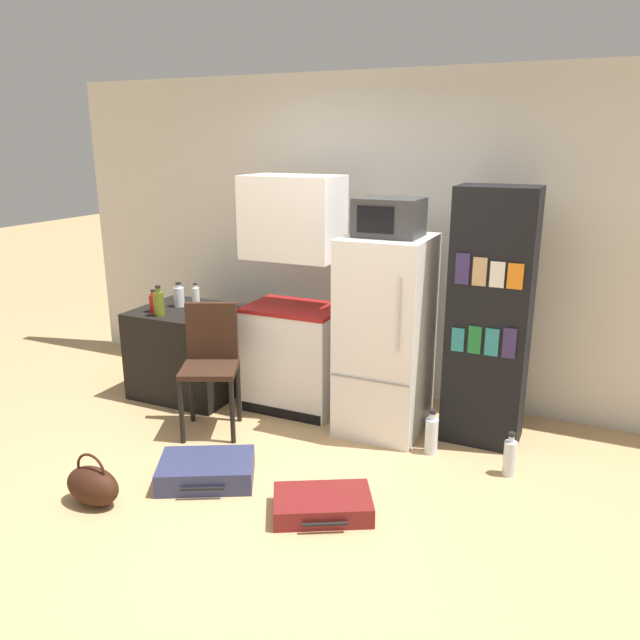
{
  "coord_description": "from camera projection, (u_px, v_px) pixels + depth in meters",
  "views": [
    {
      "loc": [
        1.67,
        -2.89,
        2.11
      ],
      "look_at": [
        -0.04,
        0.85,
        0.92
      ],
      "focal_mm": 35.0,
      "sensor_mm": 36.0,
      "label": 1
    }
  ],
  "objects": [
    {
      "name": "suitcase_small_flat",
      "position": [
        322.0,
        505.0,
        3.64
      ],
      "size": [
        0.67,
        0.58,
        0.12
      ],
      "rotation": [
        0.0,
        0.0,
        0.49
      ],
      "color": "maroon",
      "rests_on": "ground_plane"
    },
    {
      "name": "water_bottle_middle",
      "position": [
        510.0,
        457.0,
        4.05
      ],
      "size": [
        0.08,
        0.08,
        0.3
      ],
      "color": "silver",
      "rests_on": "ground_plane"
    },
    {
      "name": "bookshelf",
      "position": [
        490.0,
        318.0,
        4.35
      ],
      "size": [
        0.54,
        0.4,
        1.82
      ],
      "color": "black",
      "rests_on": "ground_plane"
    },
    {
      "name": "chair",
      "position": [
        211.0,
        355.0,
        4.62
      ],
      "size": [
        0.53,
        0.53,
        0.96
      ],
      "rotation": [
        0.0,
        0.0,
        0.43
      ],
      "color": "black",
      "rests_on": "ground_plane"
    },
    {
      "name": "suitcase_large_flat",
      "position": [
        207.0,
        470.0,
        3.99
      ],
      "size": [
        0.71,
        0.63,
        0.15
      ],
      "rotation": [
        0.0,
        0.0,
        0.48
      ],
      "color": "navy",
      "rests_on": "ground_plane"
    },
    {
      "name": "bottle_ketchup_red",
      "position": [
        154.0,
        303.0,
        5.12
      ],
      "size": [
        0.08,
        0.08,
        0.19
      ],
      "color": "#AD1914",
      "rests_on": "side_table"
    },
    {
      "name": "kitchen_hutch",
      "position": [
        294.0,
        306.0,
        4.91
      ],
      "size": [
        0.74,
        0.53,
        1.86
      ],
      "color": "white",
      "rests_on": "ground_plane"
    },
    {
      "name": "side_table",
      "position": [
        190.0,
        351.0,
        5.33
      ],
      "size": [
        0.84,
        0.74,
        0.74
      ],
      "color": "black",
      "rests_on": "ground_plane"
    },
    {
      "name": "microwave",
      "position": [
        389.0,
        217.0,
        4.33
      ],
      "size": [
        0.45,
        0.35,
        0.27
      ],
      "color": "#333333",
      "rests_on": "refrigerator"
    },
    {
      "name": "bottle_olive_oil",
      "position": [
        159.0,
        303.0,
        5.0
      ],
      "size": [
        0.08,
        0.08,
        0.25
      ],
      "color": "#566619",
      "rests_on": "side_table"
    },
    {
      "name": "water_bottle_front",
      "position": [
        431.0,
        435.0,
        4.33
      ],
      "size": [
        0.09,
        0.09,
        0.33
      ],
      "color": "silver",
      "rests_on": "ground_plane"
    },
    {
      "name": "bottle_milk_white",
      "position": [
        196.0,
        295.0,
        5.39
      ],
      "size": [
        0.07,
        0.07,
        0.18
      ],
      "color": "white",
      "rests_on": "side_table"
    },
    {
      "name": "wall_back",
      "position": [
        406.0,
        241.0,
        5.08
      ],
      "size": [
        6.4,
        0.1,
        2.64
      ],
      "color": "beige",
      "rests_on": "ground_plane"
    },
    {
      "name": "refrigerator",
      "position": [
        386.0,
        336.0,
        4.57
      ],
      "size": [
        0.6,
        0.68,
        1.46
      ],
      "color": "white",
      "rests_on": "ground_plane"
    },
    {
      "name": "bowl",
      "position": [
        204.0,
        309.0,
        5.17
      ],
      "size": [
        0.12,
        0.12,
        0.03
      ],
      "color": "silver",
      "rests_on": "side_table"
    },
    {
      "name": "ground_plane",
      "position": [
        268.0,
        502.0,
        3.78
      ],
      "size": [
        24.0,
        24.0,
        0.0
      ],
      "primitive_type": "plane",
      "color": "tan"
    },
    {
      "name": "bottle_clear_short",
      "position": [
        179.0,
        296.0,
        5.29
      ],
      "size": [
        0.09,
        0.09,
        0.21
      ],
      "color": "silver",
      "rests_on": "side_table"
    },
    {
      "name": "handbag",
      "position": [
        93.0,
        485.0,
        3.73
      ],
      "size": [
        0.36,
        0.2,
        0.33
      ],
      "color": "#33190F",
      "rests_on": "ground_plane"
    }
  ]
}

